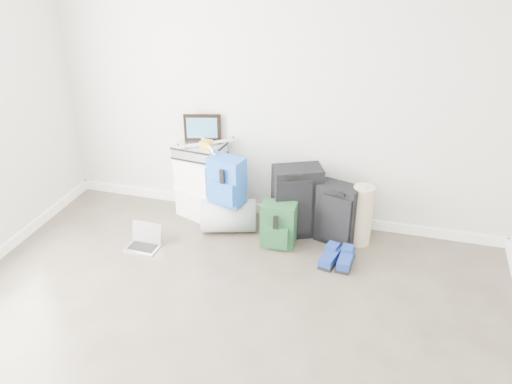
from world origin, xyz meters
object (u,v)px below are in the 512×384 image
(large_suitcase, at_px, (297,202))
(laptop, at_px, (144,241))
(carry_on, at_px, (337,214))
(boxes_stack, at_px, (202,186))
(briefcase, at_px, (200,150))
(duffel_bag, at_px, (229,216))

(large_suitcase, height_order, laptop, large_suitcase)
(large_suitcase, distance_m, carry_on, 0.41)
(boxes_stack, height_order, laptop, boxes_stack)
(laptop, bearing_deg, carry_on, 21.11)
(briefcase, bearing_deg, large_suitcase, 0.05)
(duffel_bag, bearing_deg, laptop, -160.39)
(briefcase, height_order, large_suitcase, briefcase)
(duffel_bag, relative_size, carry_on, 0.90)
(carry_on, bearing_deg, boxes_stack, -169.62)
(boxes_stack, distance_m, duffel_bag, 0.46)
(large_suitcase, bearing_deg, duffel_bag, 166.09)
(duffel_bag, xyz_separation_m, carry_on, (1.05, 0.09, 0.13))
(duffel_bag, bearing_deg, boxes_stack, 130.45)
(duffel_bag, bearing_deg, carry_on, -11.74)
(duffel_bag, bearing_deg, large_suitcase, -6.21)
(large_suitcase, distance_m, laptop, 1.49)
(briefcase, xyz_separation_m, laptop, (-0.31, -0.73, -0.67))
(large_suitcase, bearing_deg, carry_on, -28.55)
(briefcase, bearing_deg, boxes_stack, -173.59)
(duffel_bag, relative_size, laptop, 1.71)
(duffel_bag, xyz_separation_m, large_suitcase, (0.65, 0.12, 0.19))
(briefcase, bearing_deg, carry_on, 0.70)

